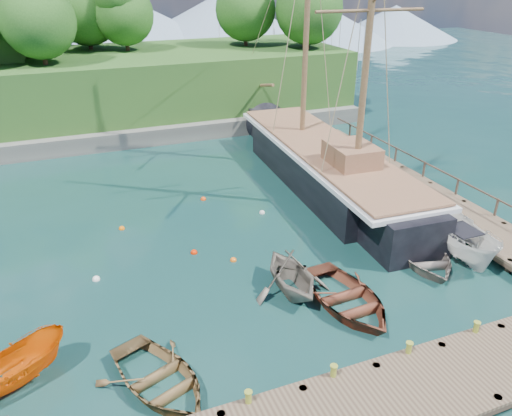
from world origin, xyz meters
The scene contains 21 objects.
ground centered at (0.00, 0.00, 0.00)m, with size 160.00×160.00×0.00m, color #0E332C.
dock_near centered at (2.00, -6.50, 0.43)m, with size 20.00×3.20×1.10m.
dock_east centered at (11.50, 7.00, 0.43)m, with size 3.20×24.00×1.10m.
bollard_0 centered at (-4.00, -5.10, 0.00)m, with size 0.26×0.26×0.45m, color olive.
bollard_1 centered at (-1.00, -5.10, 0.00)m, with size 0.26×0.26×0.45m, color olive.
bollard_2 centered at (2.00, -5.10, 0.00)m, with size 0.26×0.26×0.45m, color olive.
bollard_3 centered at (5.00, -5.10, 0.00)m, with size 0.26×0.26×0.45m, color olive.
rowboat_0 centered at (-6.35, -2.86, 0.00)m, with size 3.24×4.54×0.94m, color brown.
rowboat_1 centered at (0.10, 0.51, 0.00)m, with size 3.39×3.92×2.07m, color #6C6457.
rowboat_2 centered at (1.79, -1.32, 0.00)m, with size 3.63×5.09×1.05m, color #5D2D1D.
rowboat_3 centered at (7.00, 0.38, 0.00)m, with size 3.36×4.70×0.97m, color slate.
motorboat_orange centered at (-10.94, -1.01, 0.00)m, with size 1.51×4.02×1.55m, color #D35001.
cabin_boat_white centered at (9.02, 0.19, 0.00)m, with size 2.01×5.36×2.07m, color silver.
schooner centered at (7.18, 10.42, 1.09)m, with size 5.91×27.07×19.74m.
mooring_buoy_0 centered at (-7.72, 4.54, 0.00)m, with size 0.35×0.35×0.35m, color white.
mooring_buoy_1 centered at (-2.98, 5.17, 0.00)m, with size 0.34×0.34×0.34m, color #EC2500.
mooring_buoy_2 centered at (-1.40, 3.79, 0.00)m, with size 0.32×0.32×0.32m, color orange.
mooring_buoy_3 centered at (1.83, 8.02, 0.00)m, with size 0.32×0.32×0.32m, color silver.
mooring_buoy_4 centered at (-5.95, 9.03, 0.00)m, with size 0.32×0.32×0.32m, color #F96905.
mooring_buoy_5 centered at (-0.81, 11.03, 0.00)m, with size 0.33×0.33×0.33m, color #E9410D.
distant_ridge centered at (4.30, 70.00, 4.35)m, with size 117.00×40.00×10.00m.
Camera 1 is at (-7.93, -15.67, 12.81)m, focal length 35.00 mm.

